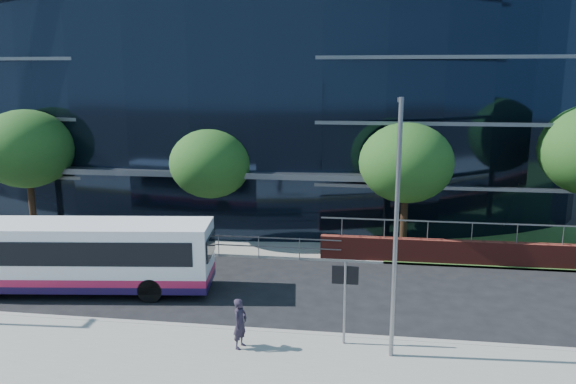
# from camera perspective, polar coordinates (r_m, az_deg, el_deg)

# --- Properties ---
(ground) EXTENTS (200.00, 200.00, 0.00)m
(ground) POSITION_cam_1_polar(r_m,az_deg,el_deg) (21.22, -6.67, -12.66)
(ground) COLOR black
(ground) RESTS_ON ground
(kerb) EXTENTS (80.00, 0.25, 0.16)m
(kerb) POSITION_cam_1_polar(r_m,az_deg,el_deg) (20.31, -7.40, -13.60)
(kerb) COLOR gray
(kerb) RESTS_ON ground
(yellow_line_outer) EXTENTS (80.00, 0.08, 0.01)m
(yellow_line_outer) POSITION_cam_1_polar(r_m,az_deg,el_deg) (20.52, -7.25, -13.55)
(yellow_line_outer) COLOR gold
(yellow_line_outer) RESTS_ON ground
(yellow_line_inner) EXTENTS (80.00, 0.08, 0.01)m
(yellow_line_inner) POSITION_cam_1_polar(r_m,az_deg,el_deg) (20.65, -7.14, -13.38)
(yellow_line_inner) COLOR gold
(yellow_line_inner) RESTS_ON ground
(far_forecourt) EXTENTS (50.00, 8.00, 0.10)m
(far_forecourt) POSITION_cam_1_polar(r_m,az_deg,el_deg) (32.82, -12.00, -3.83)
(far_forecourt) COLOR gray
(far_forecourt) RESTS_ON ground
(glass_office) EXTENTS (44.00, 23.10, 16.00)m
(glass_office) POSITION_cam_1_polar(r_m,az_deg,el_deg) (40.53, -4.97, 10.71)
(glass_office) COLOR black
(glass_office) RESTS_ON ground
(guard_railings) EXTENTS (24.00, 0.05, 1.10)m
(guard_railings) POSITION_cam_1_polar(r_m,az_deg,el_deg) (29.86, -18.30, -4.22)
(guard_railings) COLOR slate
(guard_railings) RESTS_ON ground
(street_sign) EXTENTS (0.85, 0.09, 2.80)m
(street_sign) POSITION_cam_1_polar(r_m,az_deg,el_deg) (18.31, 5.81, -9.43)
(street_sign) COLOR slate
(street_sign) RESTS_ON pavement_near
(tree_far_a) EXTENTS (4.95, 4.95, 6.98)m
(tree_far_a) POSITION_cam_1_polar(r_m,az_deg,el_deg) (33.25, -25.00, 3.98)
(tree_far_a) COLOR black
(tree_far_a) RESTS_ON ground
(tree_far_b) EXTENTS (4.29, 4.29, 6.05)m
(tree_far_b) POSITION_cam_1_polar(r_m,az_deg,el_deg) (29.63, -7.86, 2.88)
(tree_far_b) COLOR black
(tree_far_b) RESTS_ON ground
(tree_far_c) EXTENTS (4.62, 4.62, 6.51)m
(tree_far_c) POSITION_cam_1_polar(r_m,az_deg,el_deg) (28.04, 11.92, 2.90)
(tree_far_c) COLOR black
(tree_far_c) RESTS_ON ground
(tree_dist_e) EXTENTS (4.62, 4.62, 6.51)m
(tree_dist_e) POSITION_cam_1_polar(r_m,az_deg,el_deg) (61.77, 26.06, 6.73)
(tree_dist_e) COLOR black
(tree_dist_e) RESTS_ON ground
(streetlight_east) EXTENTS (0.15, 0.77, 8.00)m
(streetlight_east) POSITION_cam_1_polar(r_m,az_deg,el_deg) (17.06, 10.94, -3.09)
(streetlight_east) COLOR slate
(streetlight_east) RESTS_ON pavement_near
(city_bus) EXTENTS (10.94, 3.76, 2.90)m
(city_bus) POSITION_cam_1_polar(r_m,az_deg,el_deg) (24.51, -20.14, -6.08)
(city_bus) COLOR white
(city_bus) RESTS_ON ground
(pedestrian) EXTENTS (0.55, 0.69, 1.65)m
(pedestrian) POSITION_cam_1_polar(r_m,az_deg,el_deg) (18.48, -4.88, -13.15)
(pedestrian) COLOR #241E2D
(pedestrian) RESTS_ON pavement_near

